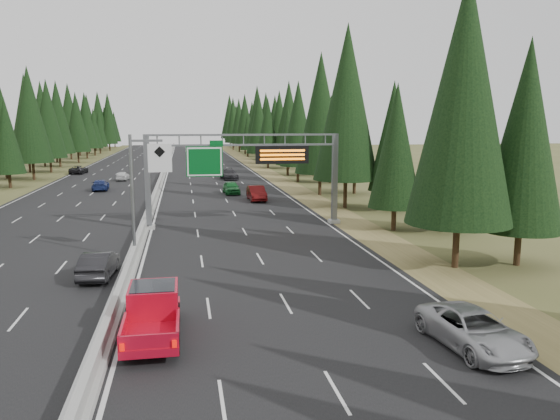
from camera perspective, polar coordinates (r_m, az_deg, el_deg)
The scene contains 19 objects.
road at distance 91.12m, azimuth -12.12°, elevation 3.40°, with size 32.00×260.00×0.08m, color black.
shoulder_right at distance 92.22m, azimuth -0.98°, elevation 3.67°, with size 3.60×260.00×0.06m, color olive.
shoulder_left at distance 93.46m, azimuth -23.10°, elevation 3.01°, with size 3.60×260.00×0.06m, color #4F5326.
median_barrier at distance 91.08m, azimuth -12.13°, elevation 3.64°, with size 0.70×260.00×0.85m.
sign_gantry at distance 46.01m, azimuth -3.00°, elevation 4.70°, with size 16.75×0.98×7.80m.
hov_sign_pole at distance 35.94m, azimuth -14.28°, elevation 2.31°, with size 2.80×0.50×8.00m.
tree_row_right at distance 86.02m, azimuth 2.46°, elevation 9.43°, with size 12.25×245.77×18.99m.
tree_row_left at distance 94.59m, azimuth -25.94°, elevation 8.41°, with size 11.65×245.36×19.00m.
silver_minivan at distance 23.07m, azimuth 19.54°, elevation -11.67°, with size 2.49×5.39×1.50m, color #A1A2A6.
red_pickup at distance 23.65m, azimuth -13.11°, elevation -10.00°, with size 2.14×5.99×1.95m.
car_ahead_green at distance 67.80m, azimuth -5.11°, elevation 2.36°, with size 1.84×4.57×1.56m, color #176628.
car_ahead_dkred at distance 61.77m, azimuth -2.47°, elevation 1.77°, with size 1.75×5.01×1.65m, color #560C0D.
car_ahead_dkgrey at distance 85.31m, azimuth -5.36°, elevation 3.76°, with size 2.25×5.54×1.61m, color black.
car_ahead_white at distance 126.01m, azimuth -8.63°, elevation 5.43°, with size 2.69×5.82×1.62m, color silver.
car_ahead_far at distance 135.99m, azimuth -8.80°, elevation 5.68°, with size 1.86×4.62×1.57m, color black.
car_onc_near at distance 32.86m, azimuth -18.40°, elevation -5.41°, with size 1.59×4.57×1.50m, color black.
car_onc_blue at distance 74.77m, azimuth -18.25°, elevation 2.51°, with size 1.96×4.83×1.40m, color navy.
car_onc_white at distance 86.71m, azimuth -16.11°, elevation 3.46°, with size 1.65×4.11×1.40m, color silver.
car_onc_far at distance 100.50m, azimuth -20.29°, elevation 3.98°, with size 2.30×4.98×1.38m, color black.
Camera 1 is at (3.23, -10.64, 8.82)m, focal length 35.00 mm.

